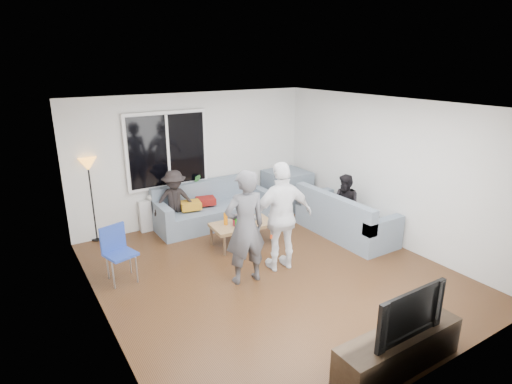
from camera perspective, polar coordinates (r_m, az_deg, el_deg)
floor at (r=6.73m, az=2.04°, el=-11.02°), size 5.00×5.50×0.04m
ceiling at (r=5.92m, az=2.32°, el=11.96°), size 5.00×5.50×0.04m
wall_back at (r=8.54m, az=-8.37°, el=4.63°), size 5.00×0.04×2.60m
wall_front at (r=4.38m, az=23.34°, el=-9.83°), size 5.00×0.04×2.60m
wall_left at (r=5.29m, az=-21.11°, el=-4.78°), size 0.04×5.50×2.60m
wall_right at (r=7.85m, az=17.58°, el=2.79°), size 0.04×5.50×2.60m
window_frame at (r=8.20m, az=-12.06°, el=5.66°), size 1.62×0.06×1.47m
window_glass at (r=8.16m, az=-11.96°, el=5.61°), size 1.50×0.02×1.35m
window_mullion at (r=8.16m, az=-11.94°, el=5.60°), size 0.05×0.03×1.35m
radiator at (r=8.51m, az=-11.43°, el=-2.57°), size 1.30×0.12×0.62m
potted_plant at (r=8.51m, az=-8.20°, el=1.16°), size 0.24×0.21×0.38m
vase at (r=8.23m, az=-14.15°, el=-0.59°), size 0.19×0.19×0.16m
sofa_back_section at (r=8.40m, az=-5.93°, el=-1.72°), size 2.30×0.85×0.85m
sofa_right_section at (r=8.05m, az=12.20°, el=-2.94°), size 2.00×0.85×0.85m
sofa_corner at (r=9.31m, az=4.24°, el=0.29°), size 0.85×0.85×0.85m
cushion_yellow at (r=8.17m, az=-8.95°, el=-1.80°), size 0.43×0.39×0.14m
cushion_red at (r=8.38m, az=-6.87°, el=-1.20°), size 0.42×0.37×0.13m
coffee_table at (r=7.58m, az=-1.88°, el=-5.68°), size 1.14×0.68×0.40m
pitcher at (r=7.39m, az=-2.56°, el=-3.94°), size 0.17×0.17×0.17m
side_chair at (r=6.59m, az=-18.02°, el=-8.19°), size 0.50×0.50×0.86m
floor_lamp at (r=8.10m, az=-21.50°, el=-1.02°), size 0.32×0.32×1.56m
player_left at (r=6.10m, az=-1.49°, el=-4.88°), size 0.67×0.48×1.74m
player_right at (r=6.50m, az=3.58°, el=-3.40°), size 1.08×0.58×1.75m
spectator_right at (r=8.02m, az=12.11°, el=-1.79°), size 0.51×0.62×1.17m
spectator_back at (r=8.07m, az=-11.04°, el=-1.33°), size 0.88×0.62×1.24m
tv_console at (r=5.05m, az=18.90°, el=-19.80°), size 1.60×0.40×0.44m
television at (r=4.77m, az=19.52°, el=-15.00°), size 0.97×0.13×0.56m
bottle_a at (r=7.42m, az=-4.17°, el=-3.67°), size 0.07×0.07×0.22m
bottle_b at (r=7.30m, az=-2.62°, el=-4.03°), size 0.08×0.08×0.22m
bottle_e at (r=7.74m, az=0.30°, el=-2.86°), size 0.07×0.07×0.18m
bottle_c at (r=7.59m, az=-1.84°, el=-3.24°), size 0.07×0.07×0.19m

